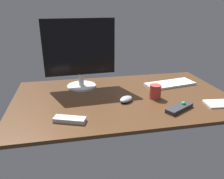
{
  "coord_description": "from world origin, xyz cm",
  "views": [
    {
      "loc": [
        -33.28,
        -129.1,
        58.89
      ],
      "look_at": [
        -7.53,
        -1.47,
        8.0
      ],
      "focal_mm": 35.52,
      "sensor_mm": 36.0,
      "label": 1
    }
  ],
  "objects_px": {
    "keyboard": "(170,84)",
    "monitor": "(80,52)",
    "media_remote": "(180,108)",
    "tv_remote": "(70,120)",
    "coffee_mug": "(155,92)",
    "notepad": "(218,104)",
    "computer_mouse": "(126,99)"
  },
  "relations": [
    {
      "from": "coffee_mug",
      "to": "media_remote",
      "type": "bearing_deg",
      "value": -67.75
    },
    {
      "from": "keyboard",
      "to": "monitor",
      "type": "bearing_deg",
      "value": 162.25
    },
    {
      "from": "media_remote",
      "to": "coffee_mug",
      "type": "height_order",
      "value": "coffee_mug"
    },
    {
      "from": "keyboard",
      "to": "computer_mouse",
      "type": "relative_size",
      "value": 3.72
    },
    {
      "from": "monitor",
      "to": "keyboard",
      "type": "distance_m",
      "value": 0.7
    },
    {
      "from": "computer_mouse",
      "to": "monitor",
      "type": "bearing_deg",
      "value": 88.43
    },
    {
      "from": "keyboard",
      "to": "tv_remote",
      "type": "relative_size",
      "value": 2.23
    },
    {
      "from": "coffee_mug",
      "to": "keyboard",
      "type": "bearing_deg",
      "value": 45.95
    },
    {
      "from": "monitor",
      "to": "coffee_mug",
      "type": "relative_size",
      "value": 5.49
    },
    {
      "from": "computer_mouse",
      "to": "coffee_mug",
      "type": "height_order",
      "value": "coffee_mug"
    },
    {
      "from": "keyboard",
      "to": "tv_remote",
      "type": "bearing_deg",
      "value": -161.17
    },
    {
      "from": "media_remote",
      "to": "tv_remote",
      "type": "height_order",
      "value": "media_remote"
    },
    {
      "from": "monitor",
      "to": "media_remote",
      "type": "relative_size",
      "value": 2.52
    },
    {
      "from": "coffee_mug",
      "to": "notepad",
      "type": "distance_m",
      "value": 0.38
    },
    {
      "from": "keyboard",
      "to": "computer_mouse",
      "type": "distance_m",
      "value": 0.46
    },
    {
      "from": "tv_remote",
      "to": "coffee_mug",
      "type": "relative_size",
      "value": 1.84
    },
    {
      "from": "notepad",
      "to": "computer_mouse",
      "type": "bearing_deg",
      "value": 164.05
    },
    {
      "from": "monitor",
      "to": "computer_mouse",
      "type": "relative_size",
      "value": 4.96
    },
    {
      "from": "keyboard",
      "to": "tv_remote",
      "type": "height_order",
      "value": "tv_remote"
    },
    {
      "from": "media_remote",
      "to": "tv_remote",
      "type": "relative_size",
      "value": 1.18
    },
    {
      "from": "monitor",
      "to": "notepad",
      "type": "height_order",
      "value": "monitor"
    },
    {
      "from": "notepad",
      "to": "media_remote",
      "type": "bearing_deg",
      "value": -176.33
    },
    {
      "from": "monitor",
      "to": "coffee_mug",
      "type": "height_order",
      "value": "monitor"
    },
    {
      "from": "monitor",
      "to": "keyboard",
      "type": "xyz_separation_m",
      "value": [
        0.65,
        -0.09,
        -0.25
      ]
    },
    {
      "from": "media_remote",
      "to": "keyboard",
      "type": "bearing_deg",
      "value": 43.46
    },
    {
      "from": "media_remote",
      "to": "tv_remote",
      "type": "distance_m",
      "value": 0.62
    },
    {
      "from": "keyboard",
      "to": "computer_mouse",
      "type": "height_order",
      "value": "computer_mouse"
    },
    {
      "from": "keyboard",
      "to": "coffee_mug",
      "type": "bearing_deg",
      "value": -143.94
    },
    {
      "from": "monitor",
      "to": "keyboard",
      "type": "bearing_deg",
      "value": -11.14
    },
    {
      "from": "tv_remote",
      "to": "notepad",
      "type": "relative_size",
      "value": 1.12
    },
    {
      "from": "tv_remote",
      "to": "keyboard",
      "type": "bearing_deg",
      "value": 49.36
    },
    {
      "from": "computer_mouse",
      "to": "media_remote",
      "type": "distance_m",
      "value": 0.32
    }
  ]
}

